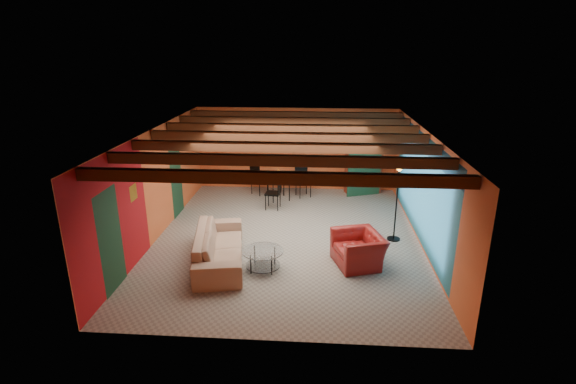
# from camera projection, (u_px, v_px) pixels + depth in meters

# --- Properties ---
(room) EXTENTS (6.52, 8.01, 2.71)m
(room) POSITION_uv_depth(u_px,v_px,m) (288.00, 145.00, 10.19)
(room) COLOR gray
(room) RESTS_ON ground
(sofa) EXTENTS (1.44, 2.69, 0.75)m
(sofa) POSITION_uv_depth(u_px,v_px,m) (219.00, 246.00, 9.54)
(sofa) COLOR #997763
(sofa) RESTS_ON ground
(armchair) EXTENTS (1.25, 1.34, 0.71)m
(armchair) POSITION_uv_depth(u_px,v_px,m) (358.00, 249.00, 9.44)
(armchair) COLOR maroon
(armchair) RESTS_ON ground
(coffee_table) EXTENTS (0.92, 0.92, 0.45)m
(coffee_table) POSITION_uv_depth(u_px,v_px,m) (263.00, 260.00, 9.25)
(coffee_table) COLOR white
(coffee_table) RESTS_ON ground
(dining_table) EXTENTS (2.79, 2.79, 1.10)m
(dining_table) POSITION_uv_depth(u_px,v_px,m) (279.00, 183.00, 13.39)
(dining_table) COLOR silver
(dining_table) RESTS_ON ground
(armoire) EXTENTS (1.20, 0.87, 1.90)m
(armoire) POSITION_uv_depth(u_px,v_px,m) (364.00, 165.00, 13.89)
(armoire) COLOR maroon
(armoire) RESTS_ON ground
(floor_lamp) EXTENTS (0.51, 0.51, 1.98)m
(floor_lamp) POSITION_uv_depth(u_px,v_px,m) (397.00, 202.00, 10.44)
(floor_lamp) COLOR black
(floor_lamp) RESTS_ON ground
(ceiling_fan) EXTENTS (1.50, 1.50, 0.44)m
(ceiling_fan) POSITION_uv_depth(u_px,v_px,m) (287.00, 146.00, 10.09)
(ceiling_fan) COLOR #472614
(ceiling_fan) RESTS_ON ceiling
(painting) EXTENTS (1.05, 0.03, 0.65)m
(painting) POSITION_uv_depth(u_px,v_px,m) (269.00, 140.00, 14.11)
(painting) COLOR black
(painting) RESTS_ON wall_back
(potted_plant) EXTENTS (0.43, 0.38, 0.46)m
(potted_plant) POSITION_uv_depth(u_px,v_px,m) (366.00, 128.00, 13.51)
(potted_plant) COLOR #26661E
(potted_plant) RESTS_ON armoire
(vase) EXTENTS (0.20, 0.20, 0.21)m
(vase) POSITION_uv_depth(u_px,v_px,m) (278.00, 162.00, 13.18)
(vase) COLOR orange
(vase) RESTS_ON dining_table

